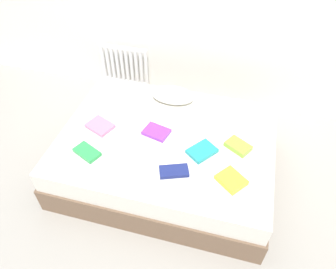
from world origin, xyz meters
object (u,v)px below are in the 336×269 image
object	(u,v)px
textbook_white	(122,160)
textbook_green	(87,152)
textbook_pink	(100,126)
radiator	(125,66)
pillow	(173,95)
textbook_yellow	(231,180)
textbook_teal	(202,151)
bed	(167,155)
textbook_navy	(174,171)
textbook_lime	(238,146)
textbook_purple	(156,132)

from	to	relation	value
textbook_white	textbook_green	xyz separation A→B (m)	(-0.33, 0.01, 0.00)
textbook_white	textbook_pink	bearing A→B (deg)	101.40
radiator	textbook_white	xyz separation A→B (m)	(0.59, -1.59, 0.14)
pillow	textbook_pink	world-z (taller)	pillow
textbook_green	textbook_yellow	bearing A→B (deg)	25.49
textbook_teal	bed	bearing A→B (deg)	110.30
textbook_white	textbook_green	bearing A→B (deg)	144.32
pillow	textbook_navy	distance (m)	0.96
textbook_yellow	textbook_lime	size ratio (longest dim) A/B	1.00
textbook_navy	textbook_lime	distance (m)	0.64
textbook_teal	textbook_purple	bearing A→B (deg)	111.78
radiator	textbook_yellow	xyz separation A→B (m)	(1.52, -1.56, 0.14)
bed	textbook_yellow	distance (m)	0.78
pillow	textbook_green	xyz separation A→B (m)	(-0.54, -0.92, -0.05)
textbook_green	textbook_lime	bearing A→B (deg)	42.35
textbook_lime	bed	bearing A→B (deg)	-146.39
textbook_lime	pillow	bearing A→B (deg)	176.36
textbook_navy	textbook_white	bearing A→B (deg)	159.50
pillow	textbook_navy	size ratio (longest dim) A/B	1.86
bed	textbook_white	xyz separation A→B (m)	(-0.29, -0.39, 0.27)
bed	textbook_yellow	bearing A→B (deg)	-29.32
textbook_navy	textbook_purple	world-z (taller)	textbook_navy
radiator	textbook_navy	size ratio (longest dim) A/B	2.56
pillow	textbook_purple	xyz separation A→B (m)	(-0.02, -0.52, -0.05)
textbook_yellow	textbook_white	bearing A→B (deg)	-139.42
pillow	textbook_purple	distance (m)	0.52
textbook_white	textbook_lime	distance (m)	1.03
textbook_lime	textbook_green	bearing A→B (deg)	-130.92
textbook_white	textbook_yellow	bearing A→B (deg)	-31.66
bed	textbook_navy	distance (m)	0.50
textbook_lime	radiator	bearing A→B (deg)	173.69
textbook_teal	textbook_lime	size ratio (longest dim) A/B	1.13
textbook_pink	textbook_purple	xyz separation A→B (m)	(0.54, 0.06, -0.00)
textbook_yellow	textbook_green	world-z (taller)	textbook_yellow
pillow	textbook_yellow	size ratio (longest dim) A/B	2.10
textbook_green	textbook_purple	size ratio (longest dim) A/B	1.01
pillow	textbook_navy	bearing A→B (deg)	-74.83
pillow	textbook_white	size ratio (longest dim) A/B	2.37
textbook_purple	textbook_yellow	bearing A→B (deg)	-12.97
textbook_navy	textbook_pink	bearing A→B (deg)	135.95
bed	textbook_pink	distance (m)	0.70
textbook_navy	bed	bearing A→B (deg)	92.54
textbook_white	textbook_navy	bearing A→B (deg)	-33.38
textbook_teal	textbook_lime	world-z (taller)	textbook_lime
bed	radiator	xyz separation A→B (m)	(-0.88, 1.20, 0.13)
textbook_lime	textbook_navy	bearing A→B (deg)	-107.92
textbook_yellow	textbook_white	distance (m)	0.93
radiator	textbook_pink	world-z (taller)	radiator
textbook_teal	textbook_lime	xyz separation A→B (m)	(0.30, 0.14, 0.01)
textbook_pink	textbook_lime	world-z (taller)	textbook_lime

